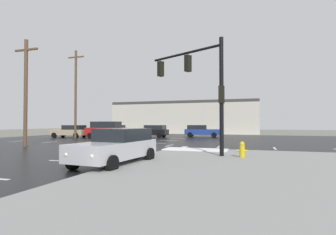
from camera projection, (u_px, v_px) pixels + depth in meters
ground_plane at (147, 145)px, 22.07m from camera, size 120.00×120.00×0.00m
road_asphalt at (147, 145)px, 22.07m from camera, size 44.00×44.00×0.02m
snow_strip_curbside at (195, 149)px, 16.74m from camera, size 4.00×1.60×0.06m
lane_markings at (154, 147)px, 20.39m from camera, size 36.15×36.15×0.01m
traffic_signal_mast at (200, 80)px, 14.67m from camera, size 4.68×2.43×6.21m
fire_hydrant at (242, 149)px, 13.05m from camera, size 0.48×0.26×0.79m
strip_building_background at (185, 118)px, 49.85m from camera, size 26.58×8.00×5.85m
sedan_black at (152, 131)px, 33.68m from camera, size 4.54×2.02×1.58m
sedan_tan at (71, 131)px, 33.14m from camera, size 4.63×2.28×1.58m
sedan_silver at (117, 146)px, 11.50m from camera, size 2.33×4.65×1.58m
sedan_navy at (118, 130)px, 36.04m from camera, size 4.62×2.23×1.58m
suv_red at (106, 129)px, 32.34m from camera, size 4.88×2.28×2.03m
sedan_blue at (201, 131)px, 34.51m from camera, size 4.67×2.41×1.58m
utility_pole_mid at (26, 90)px, 20.58m from camera, size 2.20×0.28×8.42m
utility_pole_far at (76, 93)px, 31.96m from camera, size 2.20×0.28×10.71m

